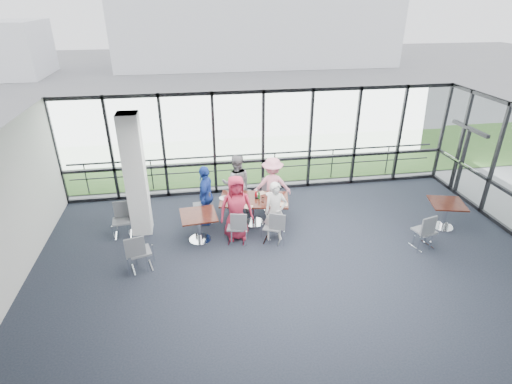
{
  "coord_description": "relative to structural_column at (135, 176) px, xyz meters",
  "views": [
    {
      "loc": [
        -2.08,
        -6.48,
        5.65
      ],
      "look_at": [
        -0.61,
        2.62,
        1.1
      ],
      "focal_mm": 28.0,
      "sensor_mm": 36.0,
      "label": 1
    }
  ],
  "objects": [
    {
      "name": "floor",
      "position": [
        3.6,
        -3.0,
        -1.61
      ],
      "size": [
        12.0,
        10.0,
        0.02
      ],
      "primitive_type": "cube",
      "color": "black",
      "rests_on": "ground"
    },
    {
      "name": "ceiling",
      "position": [
        3.6,
        -3.0,
        1.6
      ],
      "size": [
        12.0,
        10.0,
        0.04
      ],
      "primitive_type": "cube",
      "color": "silver",
      "rests_on": "ground"
    },
    {
      "name": "curtain_wall_back",
      "position": [
        3.6,
        2.0,
        0.0
      ],
      "size": [
        12.0,
        0.1,
        3.2
      ],
      "primitive_type": "cube",
      "color": "white",
      "rests_on": "ground"
    },
    {
      "name": "exit_door",
      "position": [
        9.6,
        0.75,
        -0.55
      ],
      "size": [
        0.12,
        1.6,
        2.1
      ],
      "primitive_type": "cube",
      "color": "black",
      "rests_on": "ground"
    },
    {
      "name": "structural_column",
      "position": [
        0.0,
        0.0,
        0.0
      ],
      "size": [
        0.5,
        0.5,
        3.2
      ],
      "primitive_type": "cube",
      "color": "white",
      "rests_on": "ground"
    },
    {
      "name": "apron",
      "position": [
        3.6,
        7.0,
        -1.62
      ],
      "size": [
        80.0,
        70.0,
        0.02
      ],
      "primitive_type": "cube",
      "color": "gray",
      "rests_on": "ground"
    },
    {
      "name": "grass_strip",
      "position": [
        3.6,
        5.0,
        -1.59
      ],
      "size": [
        80.0,
        5.0,
        0.01
      ],
      "primitive_type": "cube",
      "color": "#2D6124",
      "rests_on": "ground"
    },
    {
      "name": "hangar_main",
      "position": [
        7.6,
        29.0,
        1.4
      ],
      "size": [
        24.0,
        10.0,
        6.0
      ],
      "primitive_type": "cube",
      "color": "white",
      "rests_on": "ground"
    },
    {
      "name": "guard_rail",
      "position": [
        3.6,
        2.6,
        -1.1
      ],
      "size": [
        12.0,
        0.06,
        0.06
      ],
      "primitive_type": "cylinder",
      "rotation": [
        0.0,
        1.57,
        0.0
      ],
      "color": "#2D2D33",
      "rests_on": "ground"
    },
    {
      "name": "main_table",
      "position": [
        2.99,
        -0.08,
        -0.99
      ],
      "size": [
        1.97,
        1.34,
        0.75
      ],
      "rotation": [
        0.0,
        0.0,
        -0.2
      ],
      "color": "#33120F",
      "rests_on": "ground"
    },
    {
      "name": "side_table_left",
      "position": [
        1.49,
        -0.7,
        -0.96
      ],
      "size": [
        0.96,
        0.96,
        0.75
      ],
      "rotation": [
        0.0,
        0.0,
        0.1
      ],
      "color": "#33120F",
      "rests_on": "ground"
    },
    {
      "name": "side_table_right",
      "position": [
        8.0,
        -1.12,
        -0.97
      ],
      "size": [
        1.03,
        1.03,
        0.75
      ],
      "rotation": [
        0.0,
        0.0,
        -0.26
      ],
      "color": "#33120F",
      "rests_on": "ground"
    },
    {
      "name": "diner_near_left",
      "position": [
        2.44,
        -0.71,
        -0.74
      ],
      "size": [
        0.87,
        0.59,
        1.72
      ],
      "primitive_type": "imported",
      "rotation": [
        0.0,
        0.0,
        0.05
      ],
      "color": "#AC233D",
      "rests_on": "ground"
    },
    {
      "name": "diner_near_right",
      "position": [
        3.4,
        -0.94,
        -0.81
      ],
      "size": [
        0.58,
        0.43,
        1.57
      ],
      "primitive_type": "imported",
      "rotation": [
        0.0,
        0.0,
        0.02
      ],
      "color": "silver",
      "rests_on": "ground"
    },
    {
      "name": "diner_far_left",
      "position": [
        2.61,
        0.76,
        -0.75
      ],
      "size": [
        0.87,
        0.58,
        1.7
      ],
      "primitive_type": "imported",
      "rotation": [
        0.0,
        0.0,
        3.05
      ],
      "color": "gray",
      "rests_on": "ground"
    },
    {
      "name": "diner_far_right",
      "position": [
        3.61,
        0.51,
        -0.77
      ],
      "size": [
        1.14,
        0.71,
        1.66
      ],
      "primitive_type": "imported",
      "rotation": [
        0.0,
        0.0,
        2.99
      ],
      "color": "pink",
      "rests_on": "ground"
    },
    {
      "name": "diner_end",
      "position": [
        1.72,
        0.16,
        -0.76
      ],
      "size": [
        0.75,
        1.08,
        1.68
      ],
      "primitive_type": "imported",
      "rotation": [
        0.0,
        0.0,
        -1.8
      ],
      "color": "#2041A5",
      "rests_on": "ground"
    },
    {
      "name": "chair_main_nl",
      "position": [
        2.4,
        -0.93,
        -1.16
      ],
      "size": [
        0.51,
        0.51,
        0.88
      ],
      "primitive_type": null,
      "rotation": [
        0.0,
        0.0,
        -0.22
      ],
      "color": "slate",
      "rests_on": "ground"
    },
    {
      "name": "chair_main_nr",
      "position": [
        3.31,
        -1.07,
        -1.17
      ],
      "size": [
        0.56,
        0.56,
        0.86
      ],
      "primitive_type": null,
      "rotation": [
        0.0,
        0.0,
        -0.42
      ],
      "color": "slate",
      "rests_on": "ground"
    },
    {
      "name": "chair_main_fl",
      "position": [
        2.78,
        0.81,
        -1.12
      ],
      "size": [
        0.58,
        0.58,
        0.97
      ],
      "primitive_type": null,
      "rotation": [
        0.0,
        0.0,
        2.88
      ],
      "color": "slate",
      "rests_on": "ground"
    },
    {
      "name": "chair_main_fr",
      "position": [
        3.6,
        0.71,
        -1.17
      ],
      "size": [
        0.47,
        0.47,
        0.86
      ],
      "primitive_type": null,
      "rotation": [
        0.0,
        0.0,
        3.02
      ],
      "color": "slate",
      "rests_on": "ground"
    },
    {
      "name": "chair_main_end",
      "position": [
        1.59,
        0.23,
        -1.12
      ],
      "size": [
        0.49,
        0.49,
        0.96
      ],
      "primitive_type": null,
      "rotation": [
        0.0,
        0.0,
        -1.53
      ],
      "color": "slate",
      "rests_on": "ground"
    },
    {
      "name": "chair_spare_la",
      "position": [
        0.13,
        -1.7,
        -1.13
      ],
      "size": [
        0.56,
        0.56,
        0.94
      ],
      "primitive_type": null,
      "rotation": [
        0.0,
        0.0,
        0.27
      ],
      "color": "slate",
      "rests_on": "ground"
    },
    {
      "name": "chair_spare_lb",
      "position": [
        -0.49,
        -0.17,
        -1.16
      ],
      "size": [
        0.48,
        0.48,
        0.89
      ],
      "primitive_type": null,
      "rotation": [
        0.0,
        0.0,
        3.25
      ],
      "color": "slate",
      "rests_on": "ground"
    },
    {
      "name": "chair_spare_r",
      "position": [
        6.94,
        -1.9,
        -1.13
      ],
      "size": [
        0.56,
        0.56,
        0.93
      ],
      "primitive_type": null,
      "rotation": [
        0.0,
        0.0,
        0.26
      ],
      "color": "slate",
      "rests_on": "ground"
    },
    {
      "name": "plate_nl",
      "position": [
        2.47,
        -0.28,
        -0.84
      ],
      "size": [
        0.24,
        0.24,
        0.01
      ],
      "primitive_type": "cylinder",
      "color": "white",
      "rests_on": "main_table"
    },
    {
      "name": "plate_nr",
      "position": [
        3.46,
        -0.55,
        -0.84
      ],
      "size": [
        0.24,
        0.24,
        0.01
      ],
      "primitive_type": "cylinder",
      "color": "white",
      "rests_on": "main_table"
    },
    {
      "name": "plate_fl",
      "position": [
        2.59,
        0.34,
        -0.84
      ],
      "size": [
        0.28,
        0.28,
        0.01
      ],
      "primitive_type": "cylinder",
      "color": "white",
      "rests_on": "main_table"
    },
    {
      "name": "plate_fr",
      "position": [
        3.49,
        0.11,
        -0.84
      ],
      "size": [
        0.28,
        0.28,
        0.01
      ],
      "primitive_type": "cylinder",
      "color": "white",
      "rests_on": "main_table"
    },
    {
      "name": "plate_end",
      "position": [
        2.21,
        0.07,
        -0.84
      ],
      "size": [
        0.28,
        0.28,
        0.01
      ],
      "primitive_type": "cylinder",
      "color": "white",
      "rests_on": "main_table"
    },
    {
      "name": "tumbler_a",
      "position": [
        2.71,
        -0.28,
        -0.77
      ],
      "size": [
        0.08,
        0.08,
        0.15
      ],
      "primitive_type": "cylinder",
      "color": "white",
      "rests_on": "main_table"
    },
    {
      "name": "tumbler_b",
      "position": [
        3.19,
        -0.29,
        -0.78
      ],
      "size": [
        0.07,
        0.07,
        0.13
      ],
      "primitive_type": "cylinder",
      "color": "white",
      "rests_on": "main_table"
    },
    {
      "name": "tumbler_c",
      "position": [
        3.11,
        0.17,
        -0.78
      ],
      "size": [
        0.07,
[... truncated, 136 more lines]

